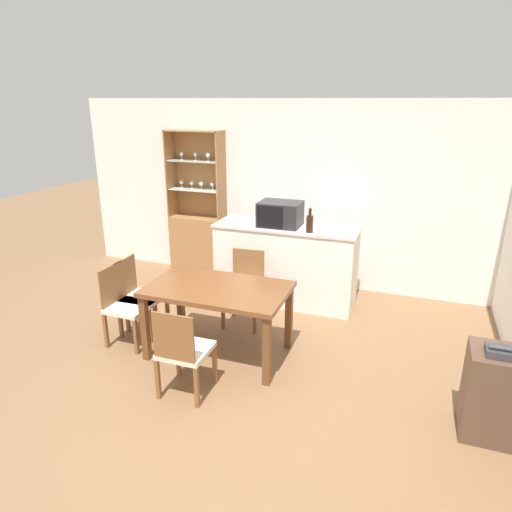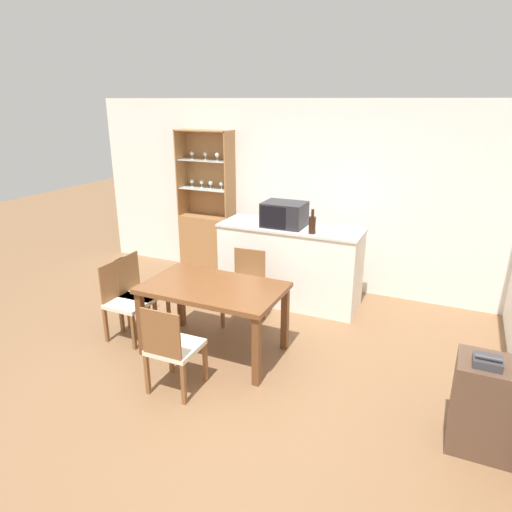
{
  "view_description": "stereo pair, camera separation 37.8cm",
  "coord_description": "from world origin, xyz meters",
  "px_view_note": "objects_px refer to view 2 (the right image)",
  "views": [
    {
      "loc": [
        1.52,
        -3.45,
        2.54
      ],
      "look_at": [
        -0.15,
        1.14,
        0.85
      ],
      "focal_mm": 32.0,
      "sensor_mm": 36.0,
      "label": 1
    },
    {
      "loc": [
        1.87,
        -3.31,
        2.54
      ],
      "look_at": [
        -0.15,
        1.14,
        0.85
      ],
      "focal_mm": 32.0,
      "sensor_mm": 36.0,
      "label": 2
    }
  ],
  "objects_px": {
    "microwave": "(284,214)",
    "dining_chair_side_left_far": "(140,293)",
    "side_cabinet": "(490,407)",
    "dining_chair_side_left_near": "(126,301)",
    "dining_chair_head_far": "(245,288)",
    "telephone": "(488,362)",
    "display_cabinet": "(208,233)",
    "dining_table": "(213,294)",
    "wine_bottle": "(312,224)",
    "dining_chair_head_near": "(173,348)"
  },
  "relations": [
    {
      "from": "dining_chair_head_far",
      "to": "dining_chair_side_left_far",
      "type": "xyz_separation_m",
      "value": [
        -1.03,
        -0.62,
        0.0
      ]
    },
    {
      "from": "telephone",
      "to": "display_cabinet",
      "type": "bearing_deg",
      "value": 146.25
    },
    {
      "from": "wine_bottle",
      "to": "dining_chair_side_left_near",
      "type": "bearing_deg",
      "value": -139.17
    },
    {
      "from": "dining_chair_side_left_far",
      "to": "dining_table",
      "type": "bearing_deg",
      "value": 81.7
    },
    {
      "from": "dining_chair_head_far",
      "to": "dining_table",
      "type": "bearing_deg",
      "value": 86.27
    },
    {
      "from": "dining_chair_side_left_near",
      "to": "dining_chair_head_near",
      "type": "height_order",
      "value": "same"
    },
    {
      "from": "display_cabinet",
      "to": "dining_chair_head_far",
      "type": "height_order",
      "value": "display_cabinet"
    },
    {
      "from": "dining_chair_side_left_near",
      "to": "dining_chair_head_far",
      "type": "height_order",
      "value": "same"
    },
    {
      "from": "dining_chair_head_far",
      "to": "side_cabinet",
      "type": "distance_m",
      "value": 2.81
    },
    {
      "from": "display_cabinet",
      "to": "dining_table",
      "type": "height_order",
      "value": "display_cabinet"
    },
    {
      "from": "wine_bottle",
      "to": "dining_chair_side_left_far",
      "type": "bearing_deg",
      "value": -144.58
    },
    {
      "from": "wine_bottle",
      "to": "telephone",
      "type": "xyz_separation_m",
      "value": [
        1.88,
        -1.75,
        -0.37
      ]
    },
    {
      "from": "dining_chair_head_far",
      "to": "wine_bottle",
      "type": "relative_size",
      "value": 2.95
    },
    {
      "from": "dining_chair_side_left_far",
      "to": "dining_chair_side_left_near",
      "type": "bearing_deg",
      "value": -1.35
    },
    {
      "from": "dining_table",
      "to": "dining_chair_side_left_far",
      "type": "xyz_separation_m",
      "value": [
        -1.03,
        0.13,
        -0.22
      ]
    },
    {
      "from": "microwave",
      "to": "dining_chair_side_left_far",
      "type": "bearing_deg",
      "value": -132.57
    },
    {
      "from": "dining_chair_head_near",
      "to": "dining_chair_side_left_far",
      "type": "bearing_deg",
      "value": 138.81
    },
    {
      "from": "dining_chair_head_far",
      "to": "microwave",
      "type": "bearing_deg",
      "value": -109.63
    },
    {
      "from": "dining_table",
      "to": "telephone",
      "type": "height_order",
      "value": "telephone"
    },
    {
      "from": "dining_table",
      "to": "side_cabinet",
      "type": "xyz_separation_m",
      "value": [
        2.57,
        -0.39,
        -0.29
      ]
    },
    {
      "from": "wine_bottle",
      "to": "microwave",
      "type": "bearing_deg",
      "value": 158.16
    },
    {
      "from": "dining_table",
      "to": "telephone",
      "type": "bearing_deg",
      "value": -10.23
    },
    {
      "from": "display_cabinet",
      "to": "dining_chair_side_left_far",
      "type": "relative_size",
      "value": 2.46
    },
    {
      "from": "side_cabinet",
      "to": "telephone",
      "type": "bearing_deg",
      "value": -141.19
    },
    {
      "from": "dining_chair_head_near",
      "to": "microwave",
      "type": "bearing_deg",
      "value": 83.98
    },
    {
      "from": "telephone",
      "to": "dining_table",
      "type": "bearing_deg",
      "value": 169.77
    },
    {
      "from": "side_cabinet",
      "to": "telephone",
      "type": "height_order",
      "value": "telephone"
    },
    {
      "from": "microwave",
      "to": "display_cabinet",
      "type": "bearing_deg",
      "value": 157.95
    },
    {
      "from": "dining_chair_side_left_near",
      "to": "dining_chair_side_left_far",
      "type": "relative_size",
      "value": 1.0
    },
    {
      "from": "dining_table",
      "to": "dining_chair_side_left_near",
      "type": "xyz_separation_m",
      "value": [
        -1.03,
        -0.13,
        -0.22
      ]
    },
    {
      "from": "dining_chair_head_near",
      "to": "dining_chair_side_left_near",
      "type": "bearing_deg",
      "value": 148.0
    },
    {
      "from": "dining_chair_head_far",
      "to": "telephone",
      "type": "xyz_separation_m",
      "value": [
        2.5,
        -1.2,
        0.33
      ]
    },
    {
      "from": "dining_chair_head_far",
      "to": "wine_bottle",
      "type": "bearing_deg",
      "value": -142.37
    },
    {
      "from": "dining_chair_side_left_near",
      "to": "dining_chair_head_far",
      "type": "distance_m",
      "value": 1.35
    },
    {
      "from": "dining_table",
      "to": "dining_chair_side_left_far",
      "type": "bearing_deg",
      "value": 173.05
    },
    {
      "from": "dining_chair_side_left_far",
      "to": "dining_chair_head_near",
      "type": "bearing_deg",
      "value": 48.41
    },
    {
      "from": "side_cabinet",
      "to": "dining_chair_head_far",
      "type": "bearing_deg",
      "value": 156.08
    },
    {
      "from": "dining_table",
      "to": "dining_chair_side_left_far",
      "type": "distance_m",
      "value": 1.06
    },
    {
      "from": "display_cabinet",
      "to": "wine_bottle",
      "type": "relative_size",
      "value": 7.26
    },
    {
      "from": "telephone",
      "to": "wine_bottle",
      "type": "bearing_deg",
      "value": 137.02
    },
    {
      "from": "dining_table",
      "to": "wine_bottle",
      "type": "relative_size",
      "value": 4.83
    },
    {
      "from": "wine_bottle",
      "to": "dining_chair_head_near",
      "type": "bearing_deg",
      "value": -106.72
    },
    {
      "from": "side_cabinet",
      "to": "telephone",
      "type": "distance_m",
      "value": 0.41
    },
    {
      "from": "side_cabinet",
      "to": "dining_chair_side_left_near",
      "type": "bearing_deg",
      "value": 175.81
    },
    {
      "from": "microwave",
      "to": "side_cabinet",
      "type": "bearing_deg",
      "value": -38.1
    },
    {
      "from": "display_cabinet",
      "to": "telephone",
      "type": "height_order",
      "value": "display_cabinet"
    },
    {
      "from": "wine_bottle",
      "to": "side_cabinet",
      "type": "xyz_separation_m",
      "value": [
        1.95,
        -1.69,
        -0.77
      ]
    },
    {
      "from": "dining_chair_head_near",
      "to": "side_cabinet",
      "type": "bearing_deg",
      "value": 7.03
    },
    {
      "from": "dining_table",
      "to": "wine_bottle",
      "type": "bearing_deg",
      "value": 64.63
    },
    {
      "from": "dining_chair_head_near",
      "to": "microwave",
      "type": "relative_size",
      "value": 1.68
    }
  ]
}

